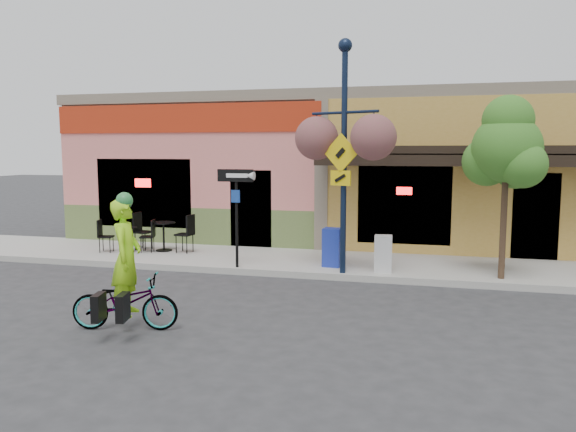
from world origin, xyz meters
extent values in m
plane|color=#2D2D30|center=(0.00, 0.00, 0.00)|extent=(90.00, 90.00, 0.00)
cube|color=#9E9B93|center=(0.00, 2.00, 0.07)|extent=(24.00, 3.00, 0.15)
cube|color=#A8A59E|center=(0.00, 0.55, 0.07)|extent=(24.00, 0.12, 0.15)
imported|color=maroon|center=(-2.79, -3.68, 0.45)|extent=(1.78, 0.95, 0.89)
imported|color=#9FED19|center=(-2.74, -3.68, 0.92)|extent=(0.58, 0.75, 1.84)
camera|label=1|loc=(1.88, -11.45, 2.84)|focal=35.00mm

